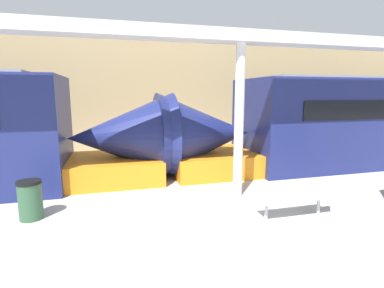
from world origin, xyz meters
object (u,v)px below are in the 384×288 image
Objects in this scene: train_left at (380,122)px; support_column_near at (239,122)px; bench_near at (296,196)px; trash_bin at (30,200)px.

support_column_near is (-6.99, -2.35, 0.40)m from train_left.
train_left is 7.38m from support_column_near.
support_column_near reaches higher than train_left.
support_column_near is (-0.60, 1.65, 1.41)m from bench_near.
support_column_near is at bearing -161.40° from train_left.
trash_bin is 0.22× the size of support_column_near.
support_column_near reaches higher than bench_near.
bench_near is 1.93× the size of trash_bin.
train_left is at bearing 12.34° from trash_bin.
trash_bin is at bearing -177.32° from support_column_near.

